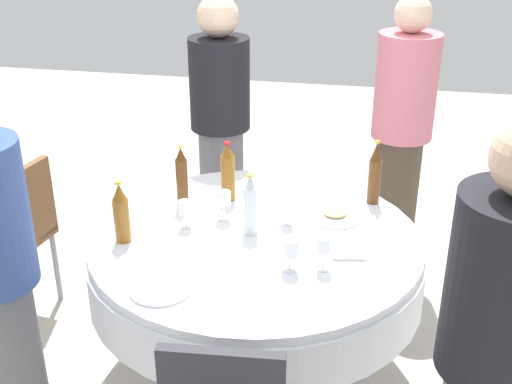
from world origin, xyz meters
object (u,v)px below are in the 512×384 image
(person_rear, at_px, (221,131))
(bottle_clear_near, at_px, (250,206))
(person_far, at_px, (401,135))
(wine_glass_front, at_px, (223,200))
(dining_table, at_px, (256,264))
(plate_front, at_px, (335,216))
(bottle_amber_rear, at_px, (121,214))
(wine_glass_far, at_px, (324,246))
(wine_glass_mid, at_px, (185,209))
(person_near, at_px, (492,369))
(wine_glass_inner, at_px, (290,248))
(bottle_amber_far, at_px, (228,173))
(bottle_brown_south, at_px, (182,178))
(wine_glass_right, at_px, (287,202))
(plate_outer, at_px, (161,288))
(bottle_brown_inner, at_px, (375,174))
(chair_right, at_px, (14,229))

(person_rear, bearing_deg, bottle_clear_near, -91.12)
(person_far, bearing_deg, wine_glass_front, -99.66)
(dining_table, xyz_separation_m, plate_front, (-0.33, -0.23, 0.16))
(bottle_amber_rear, height_order, wine_glass_far, bottle_amber_rear)
(dining_table, bearing_deg, wine_glass_mid, -3.55)
(plate_front, height_order, person_rear, person_rear)
(person_far, bearing_deg, person_near, -53.37)
(wine_glass_mid, bearing_deg, wine_glass_inner, 152.14)
(wine_glass_front, bearing_deg, wine_glass_mid, 34.07)
(wine_glass_far, relative_size, wine_glass_mid, 1.14)
(bottle_amber_far, bearing_deg, dining_table, 121.47)
(wine_glass_front, distance_m, person_far, 1.27)
(bottle_brown_south, height_order, wine_glass_right, bottle_brown_south)
(person_near, bearing_deg, wine_glass_inner, -87.01)
(person_near, relative_size, person_far, 1.00)
(wine_glass_mid, height_order, plate_front, wine_glass_mid)
(wine_glass_mid, bearing_deg, bottle_brown_south, -69.80)
(bottle_amber_far, bearing_deg, wine_glass_right, 147.98)
(wine_glass_mid, xyz_separation_m, person_rear, (0.08, -0.96, 0.02))
(plate_outer, xyz_separation_m, person_near, (-1.15, 0.37, 0.11))
(bottle_brown_inner, xyz_separation_m, person_far, (-0.13, -0.67, -0.04))
(dining_table, height_order, wine_glass_mid, wine_glass_mid)
(bottle_amber_far, height_order, wine_glass_mid, bottle_amber_far)
(dining_table, height_order, person_near, person_near)
(bottle_clear_near, bearing_deg, bottle_brown_south, -28.83)
(wine_glass_front, bearing_deg, plate_front, -167.59)
(plate_outer, height_order, person_near, person_near)
(wine_glass_far, relative_size, person_near, 0.09)
(bottle_amber_rear, relative_size, person_rear, 0.17)
(dining_table, relative_size, wine_glass_right, 9.70)
(bottle_amber_far, bearing_deg, wine_glass_front, 97.71)
(bottle_brown_south, relative_size, wine_glass_mid, 2.40)
(plate_outer, distance_m, person_rear, 1.48)
(person_far, bearing_deg, bottle_brown_south, -109.90)
(bottle_brown_south, xyz_separation_m, person_near, (-1.28, 1.09, -0.03))
(wine_glass_front, bearing_deg, person_rear, -75.29)
(wine_glass_right, distance_m, wine_glass_mid, 0.45)
(dining_table, relative_size, chair_right, 1.71)
(bottle_amber_rear, bearing_deg, person_far, -132.93)
(dining_table, relative_size, bottle_amber_far, 4.97)
(bottle_amber_far, bearing_deg, wine_glass_inner, 123.77)
(bottle_brown_inner, bearing_deg, wine_glass_right, 38.37)
(bottle_brown_inner, bearing_deg, bottle_amber_far, 8.28)
(plate_outer, distance_m, chair_right, 1.28)
(bottle_brown_inner, bearing_deg, bottle_brown_south, 13.27)
(bottle_amber_rear, relative_size, bottle_brown_south, 0.92)
(wine_glass_right, bearing_deg, bottle_amber_rear, 23.37)
(wine_glass_right, bearing_deg, wine_glass_far, 119.99)
(bottle_brown_inner, xyz_separation_m, wine_glass_inner, (0.31, 0.69, -0.05))
(bottle_amber_far, bearing_deg, chair_right, 6.23)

